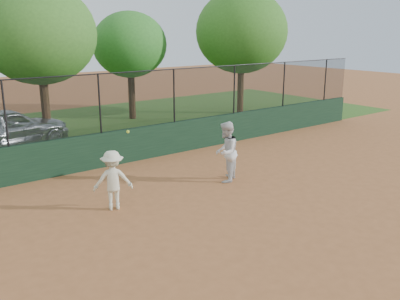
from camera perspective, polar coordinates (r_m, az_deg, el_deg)
ground at (r=11.25m, az=3.64°, el=-8.91°), size 80.00×80.00×0.00m
back_wall at (r=15.80m, az=-10.76°, el=0.29°), size 26.00×0.20×1.20m
grass_strip at (r=21.34m, az=-18.05°, el=2.01°), size 36.00×12.00×0.01m
parked_car at (r=19.22m, az=-23.47°, el=2.59°), size 5.05×2.79×1.63m
player_second at (r=13.72m, az=3.35°, el=-0.25°), size 1.16×1.11×1.88m
player_main at (r=11.83m, az=-11.09°, el=-3.81°), size 1.17×0.95×2.15m
fence_assembly at (r=15.46m, az=-11.15°, el=6.15°), size 26.00×0.06×2.00m
tree_2 at (r=19.89m, az=-19.92°, el=13.76°), size 4.77×4.34×6.47m
tree_3 at (r=23.67m, az=-8.98°, el=13.14°), size 3.88×3.53×5.52m
tree_4 at (r=25.10m, az=5.38°, el=14.82°), size 5.19×4.72×6.71m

